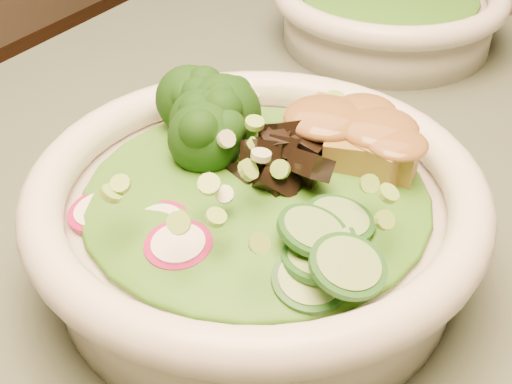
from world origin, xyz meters
The scene contains 10 objects.
salad_bowl centered at (-0.23, -0.10, 0.79)m, with size 0.28×0.28×0.08m.
side_bowl centered at (-0.30, 0.26, 0.78)m, with size 0.23×0.23×0.06m.
lettuce_bed centered at (-0.23, -0.10, 0.81)m, with size 0.21×0.21×0.02m, color #266916.
broccoli_florets centered at (-0.29, -0.07, 0.83)m, with size 0.08×0.07×0.05m, color black, non-canonical shape.
radish_slices centered at (-0.26, -0.16, 0.82)m, with size 0.11×0.04×0.02m, color #940B42, non-canonical shape.
cucumber_slices centered at (-0.17, -0.13, 0.82)m, with size 0.07×0.07×0.04m, color #80A25A, non-canonical shape.
mushroom_heap centered at (-0.23, -0.09, 0.83)m, with size 0.07×0.07×0.04m, color black, non-canonical shape.
tofu_cubes centered at (-0.20, -0.04, 0.82)m, with size 0.09×0.06×0.04m, color olive, non-canonical shape.
peanut_sauce centered at (-0.20, -0.04, 0.84)m, with size 0.07×0.06×0.02m, color brown.
scallion_garnish centered at (-0.23, -0.10, 0.84)m, with size 0.20×0.20×0.02m, color #7CB13E, non-canonical shape.
Camera 1 is at (-0.05, -0.39, 1.07)m, focal length 50.00 mm.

